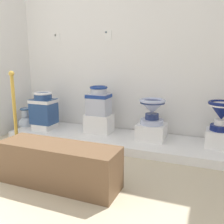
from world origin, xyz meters
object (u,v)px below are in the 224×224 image
plinth_block_tall_cobalt (99,123)px  stanchion_post_near_left (16,132)px  plinth_block_squat_floral (45,126)px  museum_bench (59,165)px  info_placard_second (108,35)px  antique_toilet_squat_floral (44,107)px  decorative_vase_corner (26,122)px  antique_toilet_tall_cobalt (99,100)px  info_placard_first (57,37)px  antique_toilet_pale_glazed (152,109)px  plinth_block_pale_glazed (151,131)px  antique_toilet_rightmost (222,112)px  plinth_block_rightmost (219,139)px

plinth_block_tall_cobalt → stanchion_post_near_left: size_ratio=0.36×
plinth_block_squat_floral → museum_bench: (1.10, -1.25, 0.05)m
info_placard_second → antique_toilet_squat_floral: bearing=-152.5°
decorative_vase_corner → antique_toilet_tall_cobalt: bearing=4.4°
info_placard_first → antique_toilet_squat_floral: bearing=-89.1°
info_placard_second → stanchion_post_near_left: info_placard_second is taller
antique_toilet_squat_floral → antique_toilet_pale_glazed: bearing=4.4°
plinth_block_squat_floral → plinth_block_tall_cobalt: plinth_block_tall_cobalt is taller
plinth_block_pale_glazed → info_placard_second: 1.55m
info_placard_first → plinth_block_pale_glazed: bearing=-11.3°
antique_toilet_rightmost → info_placard_first: size_ratio=2.93×
plinth_block_squat_floral → stanchion_post_near_left: 0.91m
plinth_block_pale_glazed → museum_bench: size_ratio=0.32×
plinth_block_squat_floral → decorative_vase_corner: size_ratio=0.77×
plinth_block_pale_glazed → plinth_block_rightmost: plinth_block_rightmost is taller
plinth_block_squat_floral → stanchion_post_near_left: stanchion_post_near_left is taller
stanchion_post_near_left → plinth_block_tall_cobalt: bearing=58.0°
decorative_vase_corner → museum_bench: bearing=-40.7°
plinth_block_pale_glazed → info_placard_second: info_placard_second is taller
plinth_block_tall_cobalt → antique_toilet_squat_floral: bearing=-170.8°
info_placard_first → info_placard_second: size_ratio=0.82×
plinth_block_tall_cobalt → info_placard_second: 1.31m
antique_toilet_tall_cobalt → stanchion_post_near_left: stanchion_post_near_left is taller
antique_toilet_tall_cobalt → plinth_block_rightmost: (1.63, -0.03, -0.37)m
info_placard_second → decorative_vase_corner: info_placard_second is taller
antique_toilet_pale_glazed → decorative_vase_corner: antique_toilet_pale_glazed is taller
plinth_block_tall_cobalt → museum_bench: (0.23, -1.39, -0.04)m
plinth_block_tall_cobalt → antique_toilet_pale_glazed: size_ratio=1.09×
plinth_block_pale_glazed → plinth_block_rightmost: (0.85, -0.02, 0.00)m
antique_toilet_rightmost → info_placard_second: size_ratio=2.42×
decorative_vase_corner → plinth_block_squat_floral: bearing=-6.1°
antique_toilet_squat_floral → decorative_vase_corner: antique_toilet_squat_floral is taller
antique_toilet_tall_cobalt → info_placard_second: info_placard_second is taller
plinth_block_tall_cobalt → antique_toilet_pale_glazed: antique_toilet_pale_glazed is taller
antique_toilet_rightmost → stanchion_post_near_left: bearing=-156.8°
plinth_block_squat_floral → plinth_block_rightmost: plinth_block_rightmost is taller
info_placard_second → decorative_vase_corner: 1.91m
antique_toilet_tall_cobalt → plinth_block_tall_cobalt: bearing=0.0°
stanchion_post_near_left → decorative_vase_corner: bearing=125.6°
plinth_block_rightmost → antique_toilet_tall_cobalt: bearing=178.9°
antique_toilet_pale_glazed → museum_bench: antique_toilet_pale_glazed is taller
info_placard_first → antique_toilet_rightmost: bearing=-8.0°
antique_toilet_pale_glazed → info_placard_first: bearing=168.7°
plinth_block_squat_floral → antique_toilet_pale_glazed: size_ratio=0.86×
plinth_block_pale_glazed → plinth_block_tall_cobalt: bearing=178.9°
plinth_block_squat_floral → stanchion_post_near_left: bearing=-74.2°
antique_toilet_tall_cobalt → stanchion_post_near_left: bearing=-122.0°
plinth_block_rightmost → plinth_block_squat_floral: bearing=-177.5°
antique_toilet_pale_glazed → stanchion_post_near_left: 1.73m
antique_toilet_squat_floral → plinth_block_rightmost: bearing=2.5°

